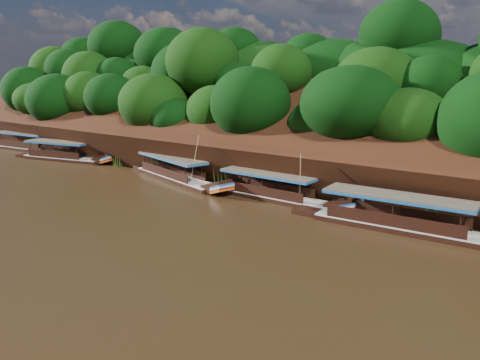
% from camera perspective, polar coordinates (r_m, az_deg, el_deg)
% --- Properties ---
extents(ground, '(160.00, 160.00, 0.00)m').
position_cam_1_polar(ground, '(32.17, -4.95, -5.29)').
color(ground, black).
rests_on(ground, ground).
extents(riverbank, '(120.00, 30.06, 19.40)m').
position_cam_1_polar(riverbank, '(50.42, 12.61, 3.30)').
color(riverbank, black).
rests_on(riverbank, ground).
extents(boat_0, '(14.47, 2.97, 5.68)m').
position_cam_1_polar(boat_0, '(31.97, 21.06, -5.25)').
color(boat_0, black).
rests_on(boat_0, ground).
extents(boat_1, '(12.55, 2.31, 4.60)m').
position_cam_1_polar(boat_1, '(37.48, 5.06, -1.88)').
color(boat_1, black).
rests_on(boat_1, ground).
extents(boat_2, '(14.14, 5.28, 5.20)m').
position_cam_1_polar(boat_2, '(44.43, -7.32, 0.42)').
color(boat_2, black).
rests_on(boat_2, ground).
extents(boat_3, '(12.59, 4.78, 2.66)m').
position_cam_1_polar(boat_3, '(58.33, -20.26, 2.70)').
color(boat_3, black).
rests_on(boat_3, ground).
extents(boat_4, '(13.46, 3.64, 2.83)m').
position_cam_1_polar(boat_4, '(67.59, -24.03, 3.70)').
color(boat_4, black).
rests_on(boat_4, ground).
extents(reeds, '(49.75, 1.92, 2.06)m').
position_cam_1_polar(reeds, '(40.84, 0.77, 0.01)').
color(reeds, '#2E5C17').
rests_on(reeds, ground).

